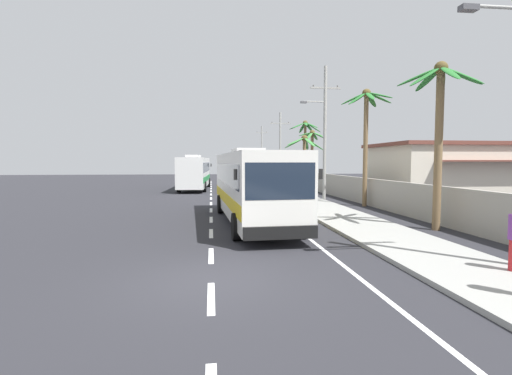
# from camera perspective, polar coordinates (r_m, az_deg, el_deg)

# --- Properties ---
(ground_plane) EXTENTS (160.00, 160.00, 0.00)m
(ground_plane) POSITION_cam_1_polar(r_m,az_deg,el_deg) (9.90, -6.72, -13.54)
(ground_plane) COLOR #28282D
(sidewalk_kerb) EXTENTS (3.20, 90.00, 0.14)m
(sidewalk_kerb) POSITION_cam_1_polar(r_m,az_deg,el_deg) (20.80, 12.41, -4.18)
(sidewalk_kerb) COLOR #999993
(sidewalk_kerb) RESTS_ON ground
(lane_markings) EXTENTS (3.90, 71.00, 0.01)m
(lane_markings) POSITION_cam_1_polar(r_m,az_deg,el_deg) (24.26, -1.24, -3.10)
(lane_markings) COLOR white
(lane_markings) RESTS_ON ground
(boundary_wall) EXTENTS (0.24, 60.00, 1.83)m
(boundary_wall) POSITION_cam_1_polar(r_m,az_deg,el_deg) (25.81, 17.51, -0.83)
(boundary_wall) COLOR #9E998E
(boundary_wall) RESTS_ON ground
(coach_bus_foreground) EXTENTS (3.48, 12.12, 3.63)m
(coach_bus_foreground) POSITION_cam_1_polar(r_m,az_deg,el_deg) (18.54, -0.60, 0.58)
(coach_bus_foreground) COLOR silver
(coach_bus_foreground) RESTS_ON ground
(coach_bus_far_lane) EXTENTS (3.35, 11.92, 3.62)m
(coach_bus_far_lane) POSITION_cam_1_polar(r_m,az_deg,el_deg) (40.71, -9.12, 2.34)
(coach_bus_far_lane) COLOR white
(coach_bus_far_lane) RESTS_ON ground
(motorcycle_beside_bus) EXTENTS (0.56, 1.96, 1.67)m
(motorcycle_beside_bus) POSITION_cam_1_polar(r_m,az_deg,el_deg) (28.34, 2.24, -0.73)
(motorcycle_beside_bus) COLOR black
(motorcycle_beside_bus) RESTS_ON ground
(utility_pole_mid) EXTENTS (3.03, 0.24, 10.04)m
(utility_pole_mid) POSITION_cam_1_polar(r_m,az_deg,el_deg) (29.37, 10.13, 8.43)
(utility_pole_mid) COLOR #9E9E99
(utility_pole_mid) RESTS_ON ground
(utility_pole_far) EXTENTS (2.60, 0.24, 9.02)m
(utility_pole_far) POSITION_cam_1_polar(r_m,az_deg,el_deg) (47.77, 3.63, 6.02)
(utility_pole_far) COLOR #9E9E99
(utility_pole_far) RESTS_ON ground
(utility_pole_distant) EXTENTS (2.08, 0.24, 9.04)m
(utility_pole_distant) POSITION_cam_1_polar(r_m,az_deg,el_deg) (66.51, 0.86, 5.42)
(utility_pole_distant) COLOR #9E9E99
(utility_pole_distant) RESTS_ON ground
(palm_nearest) EXTENTS (3.71, 3.75, 5.31)m
(palm_nearest) POSITION_cam_1_polar(r_m,az_deg,el_deg) (34.39, 7.20, 5.40)
(palm_nearest) COLOR brown
(palm_nearest) RESTS_ON ground
(palm_second) EXTENTS (2.84, 2.66, 6.25)m
(palm_second) POSITION_cam_1_polar(r_m,az_deg,el_deg) (40.74, 8.37, 5.83)
(palm_second) COLOR brown
(palm_second) RESTS_ON ground
(palm_third) EXTENTS (3.30, 3.40, 7.68)m
(palm_third) POSITION_cam_1_polar(r_m,az_deg,el_deg) (26.28, 16.12, 9.40)
(palm_third) COLOR brown
(palm_third) RESTS_ON ground
(palm_fourth) EXTENTS (3.56, 3.82, 7.54)m
(palm_fourth) POSITION_cam_1_polar(r_m,az_deg,el_deg) (43.47, 7.35, 7.22)
(palm_fourth) COLOR brown
(palm_fourth) RESTS_ON ground
(palm_farthest) EXTENTS (3.51, 3.51, 7.17)m
(palm_farthest) POSITION_cam_1_polar(r_m,az_deg,el_deg) (18.23, 25.71, 9.97)
(palm_farthest) COLOR brown
(palm_farthest) RESTS_ON ground
(roadside_building) EXTENTS (10.79, 7.86, 4.25)m
(roadside_building) POSITION_cam_1_polar(r_m,az_deg,el_deg) (30.79, 27.32, 1.94)
(roadside_building) COLOR beige
(roadside_building) RESTS_ON ground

